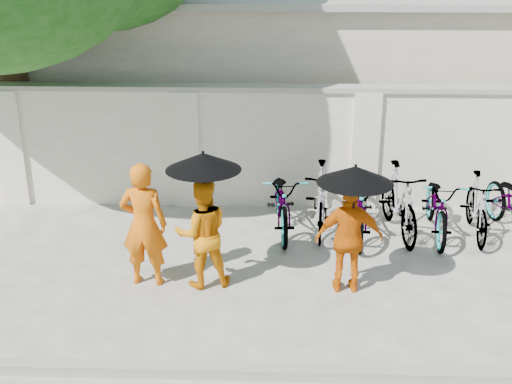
{
  "coord_description": "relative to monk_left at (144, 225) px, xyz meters",
  "views": [
    {
      "loc": [
        0.53,
        -7.26,
        4.16
      ],
      "look_at": [
        0.25,
        0.84,
        1.1
      ],
      "focal_mm": 45.0,
      "sensor_mm": 36.0,
      "label": 1
    }
  ],
  "objects": [
    {
      "name": "compound_wall",
      "position": [
        2.18,
        2.92,
        0.16
      ],
      "size": [
        20.0,
        0.3,
        2.0
      ],
      "primitive_type": "cube",
      "color": "white",
      "rests_on": "ground"
    },
    {
      "name": "bike_5",
      "position": [
        4.78,
        1.66,
        -0.36
      ],
      "size": [
        0.62,
        1.65,
        0.97
      ],
      "primitive_type": "imported",
      "rotation": [
        0.0,
        0.0,
        -0.11
      ],
      "color": "gray",
      "rests_on": "ground"
    },
    {
      "name": "parasol_right",
      "position": [
        2.66,
        -0.19,
        0.78
      ],
      "size": [
        0.94,
        0.94,
        0.9
      ],
      "color": "black",
      "rests_on": "ground"
    },
    {
      "name": "bike_0",
      "position": [
        1.81,
        1.75,
        -0.34
      ],
      "size": [
        0.8,
        1.96,
        1.01
      ],
      "primitive_type": "imported",
      "rotation": [
        0.0,
        0.0,
        0.07
      ],
      "color": "gray",
      "rests_on": "ground"
    },
    {
      "name": "bike_3",
      "position": [
        3.59,
        1.69,
        -0.29
      ],
      "size": [
        0.72,
        1.88,
        1.1
      ],
      "primitive_type": "imported",
      "rotation": [
        0.0,
        0.0,
        0.11
      ],
      "color": "gray",
      "rests_on": "ground"
    },
    {
      "name": "monk_left",
      "position": [
        0.0,
        0.0,
        0.0
      ],
      "size": [
        0.64,
        0.44,
        1.68
      ],
      "primitive_type": "imported",
      "rotation": [
        0.0,
        0.0,
        3.08
      ],
      "color": "#DA6109",
      "rests_on": "ground"
    },
    {
      "name": "building_behind",
      "position": [
        3.18,
        6.72,
        0.76
      ],
      "size": [
        14.0,
        6.0,
        3.2
      ],
      "primitive_type": "cube",
      "color": "beige",
      "rests_on": "ground"
    },
    {
      "name": "ground",
      "position": [
        1.18,
        -0.28,
        -0.84
      ],
      "size": [
        80.0,
        80.0,
        0.0
      ],
      "primitive_type": "plane",
      "color": "beige"
    },
    {
      "name": "bike_4",
      "position": [
        4.19,
        1.68,
        -0.35
      ],
      "size": [
        0.81,
        1.92,
        0.98
      ],
      "primitive_type": "imported",
      "rotation": [
        0.0,
        0.0,
        -0.09
      ],
      "color": "gray",
      "rests_on": "ground"
    },
    {
      "name": "parasol_center",
      "position": [
        0.81,
        -0.1,
        0.9
      ],
      "size": [
        0.94,
        0.94,
        1.01
      ],
      "color": "black",
      "rests_on": "ground"
    },
    {
      "name": "kerb",
      "position": [
        1.18,
        -1.98,
        -0.78
      ],
      "size": [
        40.0,
        0.16,
        0.12
      ],
      "primitive_type": "cube",
      "color": "gray",
      "rests_on": "ground"
    },
    {
      "name": "monk_right",
      "position": [
        2.64,
        -0.11,
        -0.11
      ],
      "size": [
        0.87,
        0.38,
        1.47
      ],
      "primitive_type": "imported",
      "rotation": [
        0.0,
        0.0,
        3.16
      ],
      "color": "#D75E07",
      "rests_on": "ground"
    },
    {
      "name": "bike_1",
      "position": [
        2.4,
        1.79,
        -0.31
      ],
      "size": [
        0.62,
        1.81,
        1.07
      ],
      "primitive_type": "imported",
      "rotation": [
        0.0,
        0.0,
        -0.06
      ],
      "color": "gray",
      "rests_on": "ground"
    },
    {
      "name": "bike_2",
      "position": [
        3.0,
        1.64,
        -0.33
      ],
      "size": [
        0.83,
        1.99,
        1.02
      ],
      "primitive_type": "imported",
      "rotation": [
        0.0,
        0.0,
        -0.08
      ],
      "color": "gray",
      "rests_on": "ground"
    },
    {
      "name": "monk_center",
      "position": [
        0.76,
        -0.02,
        -0.1
      ],
      "size": [
        0.83,
        0.71,
        1.47
      ],
      "primitive_type": "imported",
      "rotation": [
        0.0,
        0.0,
        3.38
      ],
      "color": "orange",
      "rests_on": "ground"
    }
  ]
}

